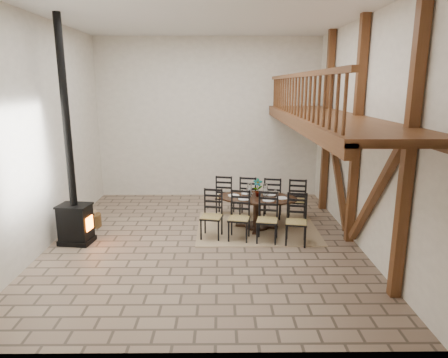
{
  "coord_description": "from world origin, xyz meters",
  "views": [
    {
      "loc": [
        0.38,
        -8.75,
        3.57
      ],
      "look_at": [
        0.46,
        0.4,
        1.39
      ],
      "focal_mm": 32.0,
      "sensor_mm": 36.0,
      "label": 1
    }
  ],
  "objects_px": {
    "wood_stove": "(73,196)",
    "log_stack": "(85,224)",
    "dining_table": "(257,213)",
    "log_basket": "(91,220)"
  },
  "relations": [
    {
      "from": "log_basket",
      "to": "dining_table",
      "type": "bearing_deg",
      "value": -1.86
    },
    {
      "from": "log_basket",
      "to": "log_stack",
      "type": "xyz_separation_m",
      "value": [
        -0.12,
        -0.11,
        -0.07
      ]
    },
    {
      "from": "dining_table",
      "to": "log_stack",
      "type": "distance_m",
      "value": 4.38
    },
    {
      "from": "wood_stove",
      "to": "log_stack",
      "type": "height_order",
      "value": "wood_stove"
    },
    {
      "from": "wood_stove",
      "to": "dining_table",
      "type": "bearing_deg",
      "value": 21.1
    },
    {
      "from": "wood_stove",
      "to": "log_basket",
      "type": "relative_size",
      "value": 10.13
    },
    {
      "from": "wood_stove",
      "to": "log_stack",
      "type": "bearing_deg",
      "value": 106.19
    },
    {
      "from": "log_stack",
      "to": "wood_stove",
      "type": "bearing_deg",
      "value": -82.23
    },
    {
      "from": "dining_table",
      "to": "log_stack",
      "type": "xyz_separation_m",
      "value": [
        -4.37,
        0.03,
        -0.3
      ]
    },
    {
      "from": "dining_table",
      "to": "wood_stove",
      "type": "relative_size",
      "value": 0.57
    }
  ]
}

